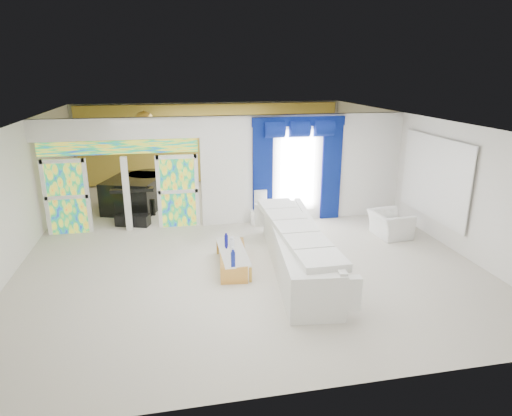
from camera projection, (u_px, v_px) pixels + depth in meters
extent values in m
plane|color=#B7AF9E|center=(236.00, 235.00, 11.52)|extent=(12.00, 12.00, 0.00)
cube|color=white|center=(305.00, 168.00, 12.41)|extent=(5.70, 0.18, 3.00)
cube|color=white|center=(118.00, 129.00, 11.11)|extent=(4.30, 0.18, 0.55)
cube|color=#994C3F|center=(67.00, 197.00, 11.36)|extent=(0.95, 0.04, 2.00)
cube|color=#994C3F|center=(178.00, 191.00, 11.89)|extent=(0.95, 0.04, 2.00)
cube|color=#994C3F|center=(119.00, 147.00, 11.25)|extent=(4.00, 0.05, 0.35)
cube|color=white|center=(297.00, 171.00, 12.28)|extent=(1.00, 0.02, 2.30)
cube|color=#050348|center=(263.00, 174.00, 12.08)|extent=(0.55, 0.10, 2.80)
cube|color=#050348|center=(331.00, 171.00, 12.45)|extent=(0.55, 0.10, 2.80)
cube|color=#050348|center=(299.00, 121.00, 11.84)|extent=(2.60, 0.12, 0.25)
cube|color=white|center=(435.00, 178.00, 11.04)|extent=(0.04, 2.70, 1.90)
cube|color=gold|center=(212.00, 143.00, 16.59)|extent=(9.70, 0.12, 2.90)
cube|color=silver|center=(296.00, 249.00, 9.50)|extent=(1.48, 4.62, 0.86)
cube|color=gold|center=(233.00, 259.00, 9.60)|extent=(0.74, 1.72, 0.37)
cube|color=silver|center=(271.00, 216.00, 12.42)|extent=(1.20, 0.48, 0.39)
cylinder|color=silver|center=(260.00, 200.00, 12.21)|extent=(0.36, 0.36, 0.58)
imported|color=silver|center=(390.00, 224.00, 11.37)|extent=(0.94, 1.06, 0.65)
cube|color=black|center=(135.00, 193.00, 13.59)|extent=(2.03, 2.32, 0.98)
cube|color=black|center=(133.00, 220.00, 12.19)|extent=(0.99, 0.63, 0.31)
cube|color=tan|center=(62.00, 204.00, 12.68)|extent=(0.64, 0.59, 0.86)
sphere|color=gold|center=(144.00, 121.00, 13.47)|extent=(0.60, 0.60, 0.60)
cylinder|color=navy|center=(233.00, 258.00, 8.93)|extent=(0.09, 0.09, 0.24)
cylinder|color=navy|center=(226.00, 239.00, 10.06)|extent=(0.08, 0.08, 0.16)
cylinder|color=silver|center=(233.00, 252.00, 9.30)|extent=(0.10, 0.10, 0.15)
cylinder|color=white|center=(232.00, 242.00, 9.87)|extent=(0.11, 0.11, 0.13)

